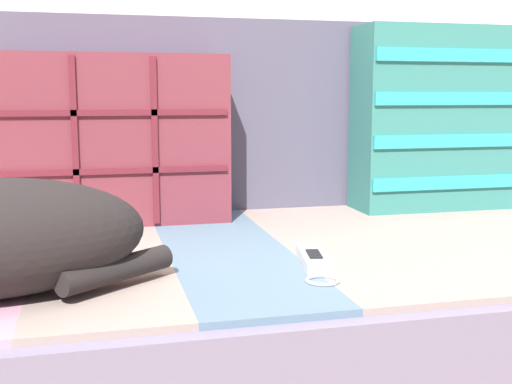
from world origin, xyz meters
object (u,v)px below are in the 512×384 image
at_px(throw_pillow_striped, 449,119).
at_px(game_remote_far, 314,260).
at_px(couch, 325,325).
at_px(throw_pillow_quilted, 114,140).

height_order(throw_pillow_striped, game_remote_far, throw_pillow_striped).
bearing_deg(game_remote_far, throw_pillow_striped, 41.75).
relative_size(throw_pillow_striped, game_remote_far, 2.22).
bearing_deg(game_remote_far, couch, 64.30).
distance_m(couch, throw_pillow_quilted, 0.56).
xyz_separation_m(throw_pillow_quilted, throw_pillow_striped, (0.76, -0.00, 0.04)).
relative_size(throw_pillow_quilted, game_remote_far, 2.31).
bearing_deg(throw_pillow_quilted, couch, -30.90).
height_order(couch, game_remote_far, game_remote_far).
relative_size(couch, throw_pillow_striped, 4.44).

